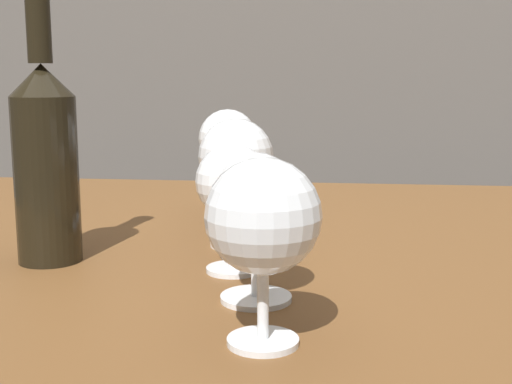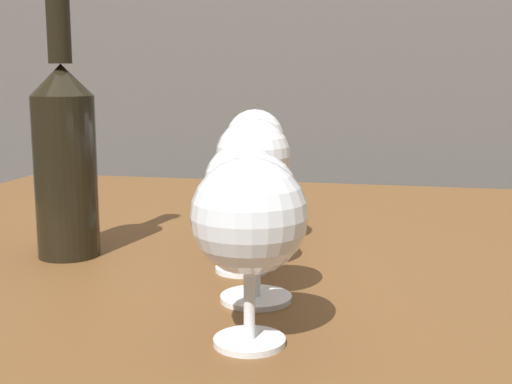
% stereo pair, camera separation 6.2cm
% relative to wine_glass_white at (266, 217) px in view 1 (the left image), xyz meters
% --- Properties ---
extents(dining_table, '(1.26, 0.91, 0.72)m').
position_rel_wine_glass_white_xyz_m(dining_table, '(-0.00, 0.34, -0.19)').
color(dining_table, brown).
rests_on(dining_table, ground_plane).
extents(wine_glass_white, '(0.09, 0.09, 0.15)m').
position_rel_wine_glass_white_xyz_m(wine_glass_white, '(0.00, 0.00, 0.00)').
color(wine_glass_white, white).
rests_on(wine_glass_white, dining_table).
extents(wine_glass_port, '(0.08, 0.08, 0.14)m').
position_rel_wine_glass_white_xyz_m(wine_glass_port, '(-0.02, 0.10, -0.01)').
color(wine_glass_port, white).
rests_on(wine_glass_port, dining_table).
extents(wine_glass_merlot, '(0.08, 0.08, 0.14)m').
position_rel_wine_glass_white_xyz_m(wine_glass_merlot, '(-0.05, 0.19, -0.01)').
color(wine_glass_merlot, white).
rests_on(wine_glass_merlot, dining_table).
extents(wine_glass_chardonnay, '(0.09, 0.09, 0.15)m').
position_rel_wine_glass_white_xyz_m(wine_glass_chardonnay, '(-0.06, 0.30, 0.01)').
color(wine_glass_chardonnay, white).
rests_on(wine_glass_chardonnay, dining_table).
extents(wine_glass_empty, '(0.07, 0.07, 0.14)m').
position_rel_wine_glass_white_xyz_m(wine_glass_empty, '(-0.08, 0.39, -0.00)').
color(wine_glass_empty, white).
rests_on(wine_glass_empty, dining_table).
extents(wine_glass_amber, '(0.09, 0.09, 0.16)m').
position_rel_wine_glass_white_xyz_m(wine_glass_amber, '(-0.10, 0.48, 0.01)').
color(wine_glass_amber, white).
rests_on(wine_glass_amber, dining_table).
extents(wine_bottle, '(0.07, 0.07, 0.30)m').
position_rel_wine_glass_white_xyz_m(wine_bottle, '(-0.26, 0.21, 0.02)').
color(wine_bottle, black).
rests_on(wine_bottle, dining_table).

